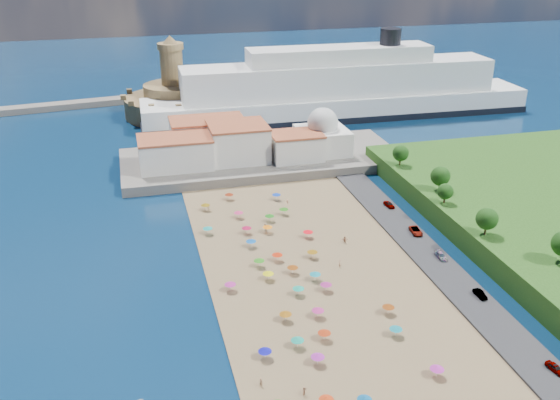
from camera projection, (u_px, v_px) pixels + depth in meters
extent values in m
plane|color=#071938|center=(290.00, 279.00, 137.33)|extent=(700.00, 700.00, 0.00)
cube|color=#59544C|center=(262.00, 160.00, 203.81)|extent=(90.00, 36.00, 3.00)
cube|color=#59544C|center=(183.00, 134.00, 230.05)|extent=(18.00, 70.00, 2.40)
cube|color=silver|center=(175.00, 153.00, 191.53)|extent=(22.00, 14.00, 9.00)
cube|color=silver|center=(238.00, 143.00, 197.43)|extent=(18.00, 16.00, 11.00)
cube|color=silver|center=(296.00, 147.00, 198.54)|extent=(16.00, 12.00, 8.00)
cube|color=silver|center=(208.00, 135.00, 206.48)|extent=(24.00, 14.00, 10.00)
cube|color=silver|center=(322.00, 141.00, 204.35)|extent=(16.00, 16.00, 8.00)
sphere|color=silver|center=(323.00, 123.00, 201.95)|extent=(10.00, 10.00, 10.00)
cylinder|color=silver|center=(323.00, 112.00, 200.43)|extent=(1.20, 1.20, 1.60)
cylinder|color=#9D804E|center=(174.00, 106.00, 255.57)|extent=(40.00, 40.00, 8.00)
cylinder|color=#9D804E|center=(173.00, 90.00, 252.96)|extent=(24.00, 24.00, 5.00)
cylinder|color=#9D804E|center=(172.00, 67.00, 249.16)|extent=(9.00, 9.00, 14.00)
cylinder|color=#9D804E|center=(170.00, 46.00, 245.88)|extent=(10.40, 10.40, 2.40)
cone|color=#9D804E|center=(170.00, 39.00, 244.79)|extent=(6.00, 6.00, 3.00)
cube|color=black|center=(337.00, 114.00, 255.13)|extent=(158.67, 26.47, 2.55)
cube|color=white|center=(338.00, 105.00, 253.75)|extent=(157.67, 26.05, 9.44)
cube|color=white|center=(339.00, 79.00, 249.34)|extent=(126.14, 21.26, 12.58)
cube|color=white|center=(340.00, 55.00, 245.56)|extent=(73.65, 16.07, 6.29)
cylinder|color=black|center=(391.00, 37.00, 247.43)|extent=(8.39, 8.39, 6.29)
cylinder|color=gray|center=(270.00, 218.00, 163.20)|extent=(0.07, 0.07, 2.00)
cone|color=#197414|center=(269.00, 215.00, 162.83)|extent=(2.50, 2.50, 0.60)
cylinder|color=gray|center=(308.00, 234.00, 154.65)|extent=(0.07, 0.07, 2.00)
cone|color=#FC0B18|center=(308.00, 231.00, 154.29)|extent=(2.50, 2.50, 0.60)
cylinder|color=gray|center=(230.00, 287.00, 131.94)|extent=(0.07, 0.07, 2.00)
cone|color=#AC2484|center=(230.00, 283.00, 131.58)|extent=(2.50, 2.50, 0.60)
cylinder|color=gray|center=(206.00, 207.00, 169.60)|extent=(0.07, 0.07, 2.00)
cone|color=#7B5D0B|center=(205.00, 204.00, 169.23)|extent=(2.50, 2.50, 0.60)
cylinder|color=gray|center=(315.00, 277.00, 135.81)|extent=(0.07, 0.07, 2.00)
cone|color=teal|center=(315.00, 273.00, 135.45)|extent=(2.50, 2.50, 0.60)
cylinder|color=gray|center=(276.00, 197.00, 176.21)|extent=(0.07, 0.07, 2.00)
cone|color=#0E37B6|center=(276.00, 194.00, 175.85)|extent=(2.50, 2.50, 0.60)
cylinder|color=gray|center=(437.00, 372.00, 106.68)|extent=(0.07, 0.07, 2.00)
cone|color=#AA2498|center=(437.00, 368.00, 106.32)|extent=(2.50, 2.50, 0.60)
cylinder|color=gray|center=(318.00, 313.00, 122.94)|extent=(0.07, 0.07, 2.00)
cone|color=#B52675|center=(318.00, 309.00, 122.58)|extent=(2.50, 2.50, 0.60)
cylinder|color=gray|center=(297.00, 343.00, 114.10)|extent=(0.07, 0.07, 2.00)
cone|color=#0F8C73|center=(297.00, 339.00, 113.74)|extent=(2.50, 2.50, 0.60)
cylinder|color=gray|center=(265.00, 354.00, 111.12)|extent=(0.07, 0.07, 2.00)
cone|color=#0D0CA5|center=(265.00, 350.00, 110.76)|extent=(2.50, 2.50, 0.60)
cylinder|color=gray|center=(208.00, 231.00, 156.45)|extent=(0.07, 0.07, 2.00)
cone|color=#0F918C|center=(208.00, 227.00, 156.09)|extent=(2.50, 2.50, 0.60)
cylinder|color=gray|center=(251.00, 244.00, 150.05)|extent=(0.07, 0.07, 2.00)
cone|color=#0D54AF|center=(251.00, 240.00, 149.69)|extent=(2.50, 2.50, 0.60)
cylinder|color=gray|center=(229.00, 197.00, 176.23)|extent=(0.07, 0.07, 2.00)
cone|color=maroon|center=(229.00, 194.00, 175.87)|extent=(2.50, 2.50, 0.60)
cylinder|color=gray|center=(298.00, 291.00, 130.42)|extent=(0.07, 0.07, 2.00)
cone|color=#10987D|center=(298.00, 287.00, 130.06)|extent=(2.50, 2.50, 0.60)
cylinder|color=gray|center=(239.00, 215.00, 165.12)|extent=(0.07, 0.07, 2.00)
cone|color=#C62A65|center=(239.00, 212.00, 164.76)|extent=(2.50, 2.50, 0.60)
cylinder|color=gray|center=(326.00, 287.00, 131.83)|extent=(0.07, 0.07, 2.00)
cone|color=#A12274|center=(326.00, 283.00, 131.47)|extent=(2.50, 2.50, 0.60)
cylinder|color=gray|center=(312.00, 254.00, 145.11)|extent=(0.07, 0.07, 2.00)
cone|color=#895C0C|center=(312.00, 251.00, 144.75)|extent=(2.50, 2.50, 0.60)
cylinder|color=gray|center=(259.00, 263.00, 141.35)|extent=(0.07, 0.07, 2.00)
cone|color=#278117|center=(259.00, 259.00, 140.99)|extent=(2.50, 2.50, 0.60)
cylinder|color=gray|center=(293.00, 270.00, 138.48)|extent=(0.07, 0.07, 2.00)
cone|color=#843B0C|center=(293.00, 266.00, 138.12)|extent=(2.50, 2.50, 0.60)
cylinder|color=gray|center=(247.00, 230.00, 156.63)|extent=(0.07, 0.07, 2.00)
cone|color=#A40D39|center=(247.00, 227.00, 156.27)|extent=(2.50, 2.50, 0.60)
cylinder|color=gray|center=(285.00, 317.00, 121.78)|extent=(0.07, 0.07, 2.00)
cone|color=#91550D|center=(285.00, 313.00, 121.42)|extent=(2.50, 2.50, 0.60)
cylinder|color=gray|center=(324.00, 336.00, 116.15)|extent=(0.07, 0.07, 2.00)
cone|color=#AF2F0E|center=(324.00, 332.00, 115.79)|extent=(2.50, 2.50, 0.60)
cone|color=#BE330F|center=(326.00, 398.00, 99.40)|extent=(2.50, 2.50, 0.60)
cylinder|color=gray|center=(277.00, 257.00, 143.82)|extent=(0.07, 0.07, 2.00)
cone|color=red|center=(277.00, 254.00, 143.46)|extent=(2.50, 2.50, 0.60)
cylinder|color=gray|center=(268.00, 229.00, 157.17)|extent=(0.07, 0.07, 2.00)
cone|color=orange|center=(267.00, 226.00, 156.81)|extent=(2.50, 2.50, 0.60)
cylinder|color=gray|center=(388.00, 310.00, 124.07)|extent=(0.07, 0.07, 2.00)
cone|color=#7F350B|center=(388.00, 306.00, 123.71)|extent=(2.50, 2.50, 0.60)
cylinder|color=gray|center=(396.00, 332.00, 117.29)|extent=(0.07, 0.07, 2.00)
cone|color=#0F7F8F|center=(396.00, 328.00, 116.93)|extent=(2.50, 2.50, 0.60)
cylinder|color=gray|center=(268.00, 276.00, 136.03)|extent=(0.07, 0.07, 2.00)
cone|color=#D8D00B|center=(268.00, 272.00, 135.67)|extent=(2.50, 2.50, 0.60)
cone|color=#0A548D|center=(365.00, 398.00, 99.42)|extent=(2.50, 2.50, 0.60)
cylinder|color=gray|center=(318.00, 360.00, 109.69)|extent=(0.07, 0.07, 2.00)
cone|color=purple|center=(318.00, 355.00, 109.33)|extent=(2.50, 2.50, 0.60)
cylinder|color=gray|center=(284.00, 211.00, 167.08)|extent=(0.07, 0.07, 2.00)
cone|color=#267815|center=(284.00, 208.00, 166.72)|extent=(2.50, 2.50, 0.60)
imported|color=tan|center=(261.00, 382.00, 104.48)|extent=(0.72, 0.75, 1.73)
imported|color=tan|center=(340.00, 264.00, 141.26)|extent=(0.78, 0.78, 1.82)
imported|color=tan|center=(304.00, 391.00, 102.51)|extent=(1.32, 1.50, 1.65)
imported|color=tan|center=(287.00, 202.00, 173.48)|extent=(1.17, 1.08, 1.58)
imported|color=tan|center=(345.00, 240.00, 152.07)|extent=(1.73, 0.60, 1.85)
imported|color=tan|center=(265.00, 227.00, 158.56)|extent=(1.10, 1.13, 1.84)
imported|color=tan|center=(208.00, 206.00, 170.59)|extent=(0.97, 0.96, 1.65)
imported|color=gray|center=(416.00, 231.00, 156.05)|extent=(2.98, 5.39, 1.43)
imported|color=gray|center=(441.00, 256.00, 144.35)|extent=(1.74, 4.23, 1.23)
imported|color=gray|center=(389.00, 204.00, 170.89)|extent=(2.14, 4.33, 1.42)
imported|color=gray|center=(555.00, 368.00, 107.49)|extent=(2.11, 3.99, 1.29)
imported|color=gray|center=(480.00, 294.00, 129.21)|extent=(1.49, 3.91, 1.27)
cylinder|color=#382314|center=(486.00, 229.00, 143.48)|extent=(0.50, 0.50, 2.85)
sphere|color=#14380F|center=(487.00, 219.00, 142.45)|extent=(5.13, 5.13, 5.13)
cylinder|color=#382314|center=(444.00, 199.00, 160.07)|extent=(0.50, 0.50, 2.30)
sphere|color=#14380F|center=(445.00, 191.00, 159.24)|extent=(4.13, 4.13, 4.13)
cylinder|color=#382314|center=(439.00, 185.00, 167.76)|extent=(0.50, 0.50, 2.93)
sphere|color=#14380F|center=(440.00, 176.00, 166.70)|extent=(5.28, 5.28, 5.28)
cylinder|color=#382314|center=(400.00, 161.00, 185.65)|extent=(0.50, 0.50, 2.68)
sphere|color=#14380F|center=(401.00, 153.00, 184.68)|extent=(4.83, 4.83, 4.83)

